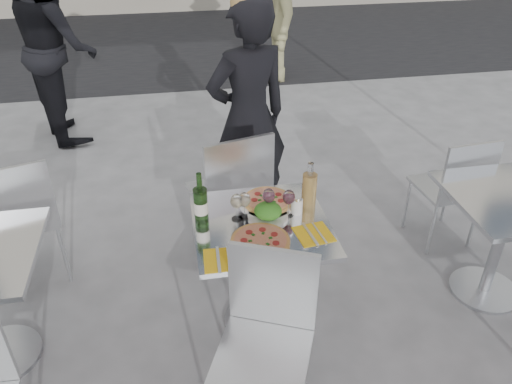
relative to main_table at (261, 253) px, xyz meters
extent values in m
plane|color=#5F5F61|center=(0.00, 0.00, -0.54)|extent=(80.00, 80.00, 0.00)
cube|color=black|center=(0.00, 6.50, -0.54)|extent=(24.00, 5.00, 0.00)
cylinder|color=#B7BABF|center=(0.00, 0.00, -0.53)|extent=(0.44, 0.44, 0.02)
cylinder|color=#B7BABF|center=(0.00, 0.00, -0.17)|extent=(0.07, 0.07, 0.72)
cube|color=silver|center=(0.00, 0.00, 0.20)|extent=(0.72, 0.72, 0.03)
cylinder|color=#B7BABF|center=(-1.50, 0.00, -0.53)|extent=(0.44, 0.44, 0.02)
cylinder|color=#B7BABF|center=(1.50, 0.00, -0.53)|extent=(0.44, 0.44, 0.02)
cylinder|color=#B7BABF|center=(1.50, 0.00, -0.17)|extent=(0.07, 0.07, 0.72)
cylinder|color=silver|center=(0.05, 0.96, -0.30)|extent=(0.03, 0.03, 0.49)
cylinder|color=silver|center=(-0.33, 0.86, -0.30)|extent=(0.03, 0.03, 0.49)
cylinder|color=silver|center=(0.14, 0.58, -0.30)|extent=(0.03, 0.03, 0.49)
cylinder|color=silver|center=(-0.23, 0.48, -0.30)|extent=(0.03, 0.03, 0.49)
cube|color=silver|center=(-0.09, 0.72, -0.04)|extent=(0.55, 0.55, 0.03)
cube|color=silver|center=(-0.04, 0.50, 0.22)|extent=(0.45, 0.14, 0.49)
cylinder|color=silver|center=(-0.21, -0.40, -0.31)|extent=(0.02, 0.02, 0.45)
cylinder|color=silver|center=(0.12, -0.54, -0.31)|extent=(0.02, 0.02, 0.45)
cube|color=silver|center=(-0.11, -0.64, -0.08)|extent=(0.55, 0.55, 0.03)
cube|color=silver|center=(-0.03, -0.44, 0.16)|extent=(0.39, 0.19, 0.45)
cylinder|color=silver|center=(-1.30, 0.94, -0.31)|extent=(0.02, 0.02, 0.46)
cylinder|color=silver|center=(-1.65, 0.83, -0.31)|extent=(0.02, 0.02, 0.46)
cylinder|color=silver|center=(-1.19, 0.59, -0.31)|extent=(0.02, 0.02, 0.46)
cylinder|color=silver|center=(-1.54, 0.48, -0.31)|extent=(0.02, 0.02, 0.46)
cube|color=silver|center=(-1.42, 0.71, -0.07)|extent=(0.53, 0.53, 0.03)
cube|color=silver|center=(-1.36, 0.51, 0.17)|extent=(0.42, 0.15, 0.46)
cylinder|color=silver|center=(1.62, 0.80, -0.33)|extent=(0.02, 0.02, 0.43)
cylinder|color=silver|center=(1.28, 0.77, -0.33)|extent=(0.02, 0.02, 0.43)
cylinder|color=silver|center=(1.65, 0.46, -0.33)|extent=(0.02, 0.02, 0.43)
cylinder|color=silver|center=(1.31, 0.43, -0.33)|extent=(0.02, 0.02, 0.43)
cube|color=silver|center=(1.46, 0.61, -0.10)|extent=(0.43, 0.43, 0.02)
cube|color=silver|center=(1.48, 0.42, 0.13)|extent=(0.40, 0.06, 0.43)
imported|color=black|center=(0.12, 1.12, 0.32)|extent=(0.72, 0.58, 1.71)
imported|color=black|center=(-1.46, 3.01, 0.39)|extent=(0.97, 1.09, 1.85)
imported|color=#928D5E|center=(0.97, 4.24, 0.32)|extent=(0.68, 1.13, 1.71)
cylinder|color=tan|center=(-0.04, -0.17, 0.22)|extent=(0.30, 0.30, 0.02)
cylinder|color=#CFBA86|center=(-0.04, -0.17, 0.23)|extent=(0.27, 0.27, 0.00)
cylinder|color=white|center=(0.07, 0.17, 0.22)|extent=(0.32, 0.32, 0.01)
cylinder|color=tan|center=(0.07, 0.17, 0.23)|extent=(0.28, 0.28, 0.02)
cylinder|color=#CFBA86|center=(0.07, 0.17, 0.24)|extent=(0.24, 0.24, 0.00)
cylinder|color=white|center=(0.05, 0.04, 0.22)|extent=(0.22, 0.22, 0.01)
ellipsoid|color=#1D6519|center=(0.05, 0.04, 0.26)|extent=(0.15, 0.15, 0.08)
sphere|color=#B21914|center=(0.09, 0.06, 0.27)|extent=(0.03, 0.03, 0.03)
cylinder|color=#2C5921|center=(-0.31, 0.07, 0.31)|extent=(0.07, 0.07, 0.20)
cone|color=#2C5921|center=(-0.31, 0.07, 0.41)|extent=(0.07, 0.07, 0.03)
cylinder|color=#2C5921|center=(-0.31, 0.07, 0.46)|extent=(0.03, 0.03, 0.10)
cylinder|color=silver|center=(-0.31, 0.07, 0.30)|extent=(0.07, 0.08, 0.07)
cylinder|color=tan|center=(0.28, 0.08, 0.32)|extent=(0.08, 0.08, 0.22)
cylinder|color=white|center=(0.28, 0.08, 0.46)|extent=(0.03, 0.03, 0.08)
cylinder|color=white|center=(0.21, 0.06, 0.26)|extent=(0.06, 0.06, 0.09)
cylinder|color=silver|center=(0.21, 0.06, 0.31)|extent=(0.06, 0.06, 0.02)
cylinder|color=white|center=(-0.12, 0.06, 0.21)|extent=(0.06, 0.06, 0.00)
cylinder|color=white|center=(-0.12, 0.06, 0.26)|extent=(0.01, 0.01, 0.09)
ellipsoid|color=white|center=(-0.12, 0.06, 0.33)|extent=(0.07, 0.07, 0.08)
ellipsoid|color=#FAE5B0|center=(-0.12, 0.06, 0.32)|extent=(0.05, 0.05, 0.05)
cylinder|color=white|center=(-0.08, 0.06, 0.21)|extent=(0.06, 0.06, 0.00)
cylinder|color=white|center=(-0.08, 0.06, 0.26)|extent=(0.01, 0.01, 0.09)
ellipsoid|color=white|center=(-0.08, 0.06, 0.33)|extent=(0.07, 0.07, 0.08)
ellipsoid|color=#FAE5B0|center=(-0.08, 0.06, 0.32)|extent=(0.05, 0.05, 0.05)
cylinder|color=white|center=(0.06, 0.08, 0.21)|extent=(0.06, 0.06, 0.00)
cylinder|color=white|center=(0.06, 0.08, 0.26)|extent=(0.01, 0.01, 0.09)
ellipsoid|color=white|center=(0.06, 0.08, 0.33)|extent=(0.07, 0.07, 0.08)
ellipsoid|color=#4F0B1E|center=(0.06, 0.08, 0.32)|extent=(0.05, 0.05, 0.05)
cylinder|color=white|center=(0.16, 0.04, 0.21)|extent=(0.06, 0.06, 0.00)
cylinder|color=white|center=(0.16, 0.04, 0.26)|extent=(0.01, 0.01, 0.09)
ellipsoid|color=white|center=(0.16, 0.04, 0.33)|extent=(0.07, 0.07, 0.08)
ellipsoid|color=#4F0B1E|center=(0.16, 0.04, 0.32)|extent=(0.05, 0.05, 0.05)
cube|color=gold|center=(-0.24, -0.27, 0.21)|extent=(0.19, 0.19, 0.00)
cube|color=#B7BABF|center=(-0.26, -0.27, 0.22)|extent=(0.02, 0.20, 0.00)
cube|color=#B7BABF|center=(-0.21, -0.27, 0.22)|extent=(0.02, 0.18, 0.00)
cube|color=gold|center=(0.25, -0.15, 0.21)|extent=(0.20, 0.20, 0.00)
cube|color=#B7BABF|center=(0.23, -0.15, 0.22)|extent=(0.04, 0.20, 0.00)
cube|color=#B7BABF|center=(0.28, -0.15, 0.22)|extent=(0.03, 0.18, 0.00)
camera|label=1|loc=(-0.41, -2.13, 1.77)|focal=35.00mm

